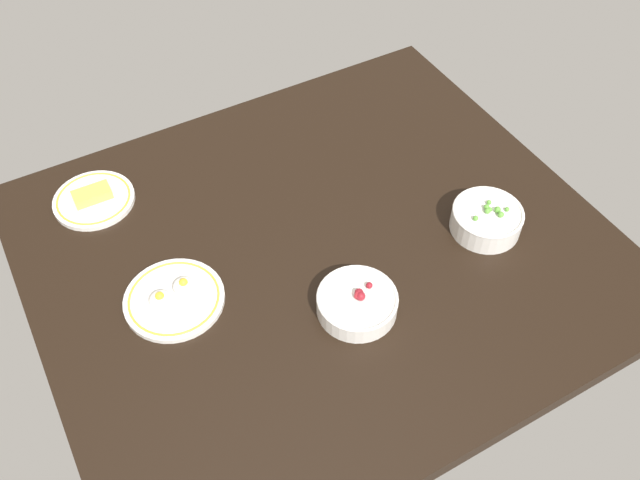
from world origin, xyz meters
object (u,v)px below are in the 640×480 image
(plate_cheese, at_px, (94,199))
(bowl_berries, at_px, (357,302))
(bowl_peas, at_px, (487,219))
(plate_eggs, at_px, (174,298))

(plate_cheese, bearing_deg, bowl_berries, -56.14)
(bowl_peas, height_order, plate_cheese, bowl_peas)
(bowl_peas, distance_m, plate_cheese, 0.92)
(plate_cheese, bearing_deg, bowl_peas, -34.49)
(plate_eggs, bearing_deg, plate_cheese, 99.33)
(bowl_berries, relative_size, plate_cheese, 0.89)
(plate_eggs, xyz_separation_m, plate_cheese, (-0.06, 0.37, -0.00))
(plate_eggs, xyz_separation_m, bowl_berries, (0.32, -0.21, 0.01))
(plate_eggs, bearing_deg, bowl_peas, -12.52)
(bowl_peas, bearing_deg, bowl_berries, -172.23)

